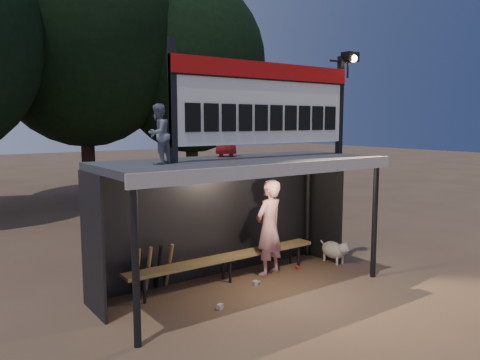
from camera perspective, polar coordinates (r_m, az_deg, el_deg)
name	(u,v)px	position (r m, az deg, el deg)	size (l,w,h in m)	color
ground	(244,289)	(8.52, 0.49, -13.16)	(80.00, 80.00, 0.00)	brown
player	(269,228)	(9.05, 3.54, -5.82)	(0.68, 0.44, 1.86)	white
child_a	(158,134)	(7.11, -9.94, 5.54)	(0.44, 0.34, 0.90)	gray
child_b	(226,128)	(8.48, -1.73, 6.30)	(0.50, 0.33, 1.02)	#A4191D
dugout_shelter	(236,185)	(8.26, -0.49, -0.58)	(5.10, 2.08, 2.32)	#3D3C3F
scoreboard_assembly	(270,100)	(8.33, 3.69, 9.66)	(4.10, 0.27, 1.99)	black
bench	(227,258)	(8.81, -1.65, -9.51)	(4.00, 0.35, 0.48)	olive
tree_mid	(83,35)	(19.11, -18.56, 16.46)	(7.22, 7.22, 10.36)	#301D15
tree_right	(191,66)	(19.66, -6.01, 13.63)	(6.08, 6.08, 8.72)	#302015
dog	(335,250)	(10.12, 11.49, -8.34)	(0.36, 0.81, 0.49)	beige
bats	(154,268)	(8.40, -10.49, -10.49)	(0.67, 0.35, 0.84)	#A0714A
litter	(262,280)	(8.85, 2.73, -12.12)	(2.50, 1.13, 0.08)	red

